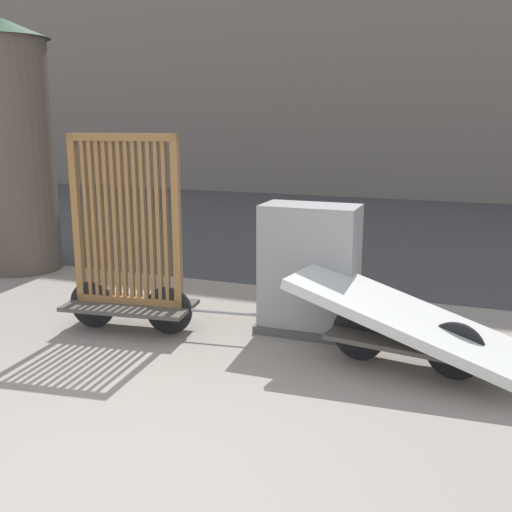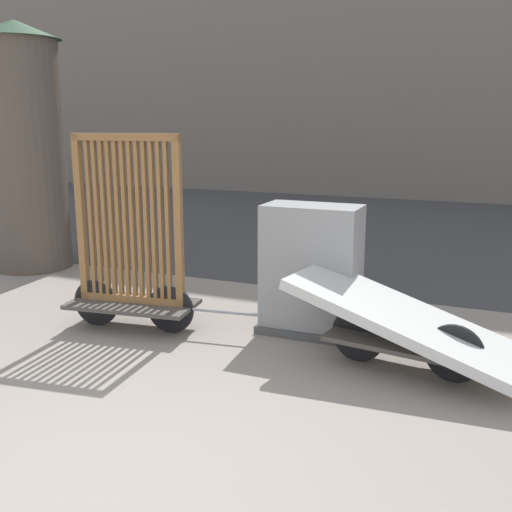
{
  "view_description": "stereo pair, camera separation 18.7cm",
  "coord_description": "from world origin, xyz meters",
  "px_view_note": "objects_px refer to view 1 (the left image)",
  "views": [
    {
      "loc": [
        1.83,
        -2.41,
        2.06
      ],
      "look_at": [
        0.0,
        2.45,
        0.87
      ],
      "focal_mm": 42.0,
      "sensor_mm": 36.0,
      "label": 1
    },
    {
      "loc": [
        2.0,
        -2.34,
        2.06
      ],
      "look_at": [
        0.0,
        2.45,
        0.87
      ],
      "focal_mm": 42.0,
      "sensor_mm": 36.0,
      "label": 2
    }
  ],
  "objects_px": {
    "bike_cart_with_bedframe": "(128,259)",
    "advertising_column": "(13,147)",
    "utility_cabinet": "(309,274)",
    "bike_cart_with_mattress": "(407,323)"
  },
  "relations": [
    {
      "from": "advertising_column",
      "to": "utility_cabinet",
      "type": "bearing_deg",
      "value": -13.28
    },
    {
      "from": "bike_cart_with_bedframe",
      "to": "advertising_column",
      "type": "bearing_deg",
      "value": 142.44
    },
    {
      "from": "bike_cart_with_bedframe",
      "to": "advertising_column",
      "type": "xyz_separation_m",
      "value": [
        -2.8,
        1.64,
        0.96
      ]
    },
    {
      "from": "bike_cart_with_bedframe",
      "to": "utility_cabinet",
      "type": "distance_m",
      "value": 1.77
    },
    {
      "from": "bike_cart_with_mattress",
      "to": "advertising_column",
      "type": "distance_m",
      "value": 5.85
    },
    {
      "from": "utility_cabinet",
      "to": "bike_cart_with_mattress",
      "type": "bearing_deg",
      "value": -30.46
    },
    {
      "from": "bike_cart_with_mattress",
      "to": "advertising_column",
      "type": "relative_size",
      "value": 0.7
    },
    {
      "from": "bike_cart_with_mattress",
      "to": "advertising_column",
      "type": "xyz_separation_m",
      "value": [
        -5.47,
        1.64,
        1.29
      ]
    },
    {
      "from": "bike_cart_with_mattress",
      "to": "utility_cabinet",
      "type": "bearing_deg",
      "value": 158.63
    },
    {
      "from": "utility_cabinet",
      "to": "advertising_column",
      "type": "xyz_separation_m",
      "value": [
        -4.46,
        1.05,
        1.1
      ]
    }
  ]
}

